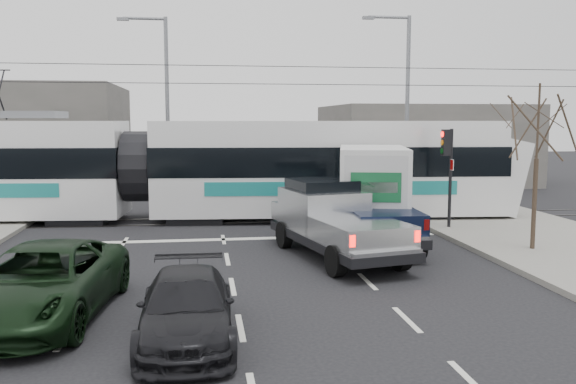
{
  "coord_description": "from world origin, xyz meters",
  "views": [
    {
      "loc": [
        -2.41,
        -14.58,
        4.05
      ],
      "look_at": [
        0.29,
        4.33,
        1.8
      ],
      "focal_mm": 38.0,
      "sensor_mm": 36.0,
      "label": 1
    }
  ],
  "objects": [
    {
      "name": "ground",
      "position": [
        0.0,
        0.0,
        0.0
      ],
      "size": [
        120.0,
        120.0,
        0.0
      ],
      "primitive_type": "plane",
      "color": "black",
      "rests_on": "ground"
    },
    {
      "name": "rails",
      "position": [
        0.0,
        10.0,
        0.01
      ],
      "size": [
        60.0,
        1.6,
        0.03
      ],
      "primitive_type": "cube",
      "color": "#33302D",
      "rests_on": "ground"
    },
    {
      "name": "building_right",
      "position": [
        12.0,
        24.0,
        2.5
      ],
      "size": [
        12.0,
        10.0,
        5.0
      ],
      "primitive_type": "cube",
      "color": "slate",
      "rests_on": "ground"
    },
    {
      "name": "bare_tree",
      "position": [
        7.6,
        2.5,
        3.79
      ],
      "size": [
        2.4,
        2.4,
        5.0
      ],
      "color": "#47382B",
      "rests_on": "ground"
    },
    {
      "name": "traffic_signal",
      "position": [
        6.47,
        6.5,
        2.74
      ],
      "size": [
        0.44,
        0.44,
        3.6
      ],
      "color": "black",
      "rests_on": "ground"
    },
    {
      "name": "street_lamp_near",
      "position": [
        7.31,
        14.0,
        5.11
      ],
      "size": [
        2.38,
        0.25,
        9.0
      ],
      "color": "slate",
      "rests_on": "ground"
    },
    {
      "name": "street_lamp_far",
      "position": [
        -4.19,
        16.0,
        5.11
      ],
      "size": [
        2.38,
        0.25,
        9.0
      ],
      "color": "slate",
      "rests_on": "ground"
    },
    {
      "name": "catenary",
      "position": [
        0.0,
        10.0,
        3.88
      ],
      "size": [
        60.0,
        0.2,
        7.0
      ],
      "color": "black",
      "rests_on": "ground"
    },
    {
      "name": "tram",
      "position": [
        -4.95,
        10.42,
        2.13
      ],
      "size": [
        29.53,
        5.39,
        6.0
      ],
      "rotation": [
        0.0,
        0.0,
        -0.08
      ],
      "color": "white",
      "rests_on": "ground"
    },
    {
      "name": "silver_pickup",
      "position": [
        1.45,
        3.07,
        1.11
      ],
      "size": [
        3.35,
        6.45,
        2.23
      ],
      "rotation": [
        0.0,
        0.0,
        0.21
      ],
      "color": "black",
      "rests_on": "ground"
    },
    {
      "name": "box_truck",
      "position": [
        3.42,
        5.73,
        1.56
      ],
      "size": [
        3.58,
        6.65,
        3.16
      ],
      "rotation": [
        0.0,
        0.0,
        -0.23
      ],
      "color": "black",
      "rests_on": "ground"
    },
    {
      "name": "navy_pickup",
      "position": [
        3.07,
        4.43,
        1.15
      ],
      "size": [
        2.4,
        5.61,
        2.32
      ],
      "rotation": [
        0.0,
        0.0,
        -0.05
      ],
      "color": "black",
      "rests_on": "ground"
    },
    {
      "name": "green_car",
      "position": [
        -5.67,
        -1.87,
        0.75
      ],
      "size": [
        3.11,
        5.68,
        1.51
      ],
      "primitive_type": "imported",
      "rotation": [
        0.0,
        0.0,
        -0.12
      ],
      "color": "black",
      "rests_on": "ground"
    },
    {
      "name": "dark_car",
      "position": [
        -2.72,
        -3.53,
        0.61
      ],
      "size": [
        1.74,
        4.23,
        1.23
      ],
      "primitive_type": "imported",
      "rotation": [
        0.0,
        0.0,
        -0.0
      ],
      "color": "black",
      "rests_on": "ground"
    }
  ]
}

